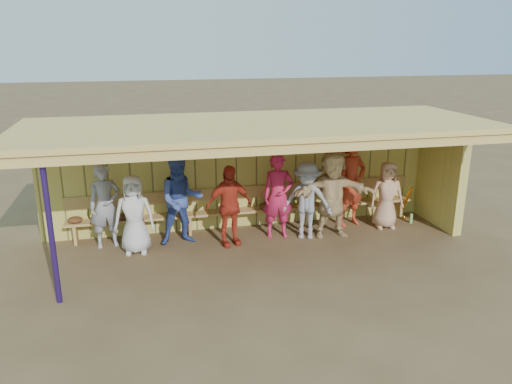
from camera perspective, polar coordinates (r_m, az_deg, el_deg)
ground at (r=10.03m, az=0.46°, el=-6.32°), size 90.00×90.00×0.00m
player_a at (r=10.24m, az=-16.86°, el=-1.52°), size 0.68×0.52×1.69m
player_b at (r=9.81m, az=-13.76°, el=-2.52°), size 0.80×0.57×1.55m
player_c at (r=10.04m, az=-8.56°, el=-0.92°), size 0.95×0.78×1.83m
player_d at (r=9.89m, az=-3.13°, el=-1.58°), size 1.03×0.61×1.65m
player_e at (r=10.29m, az=5.81°, el=-0.97°), size 1.19×0.93×1.62m
player_f at (r=10.43m, az=8.71°, el=-0.19°), size 1.75×0.70×1.85m
player_g at (r=11.13m, az=10.82°, el=1.05°), size 0.80×0.63×1.94m
player_h at (r=11.20m, az=14.72°, el=-0.33°), size 0.79×0.59×1.49m
player_extra at (r=10.30m, az=2.55°, el=-0.46°), size 0.68×0.47×1.77m
dugout_structure at (r=10.23m, az=1.70°, el=4.14°), size 8.80×3.20×2.50m
bench at (r=10.86m, az=-0.92°, el=-1.49°), size 7.60×0.34×0.93m
dugout_equipment at (r=10.61m, az=-5.43°, el=-2.24°), size 7.44×0.62×0.80m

